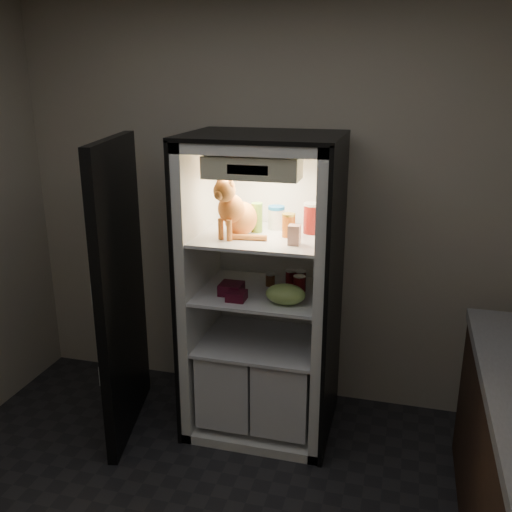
{
  "coord_description": "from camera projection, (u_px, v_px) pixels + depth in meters",
  "views": [
    {
      "loc": [
        0.8,
        -1.8,
        2.19
      ],
      "look_at": [
        -0.03,
        1.32,
        1.16
      ],
      "focal_mm": 40.0,
      "sensor_mm": 36.0,
      "label": 1
    }
  ],
  "objects": [
    {
      "name": "soda_can_b",
      "position": [
        300.0,
        281.0,
        3.43
      ],
      "size": [
        0.07,
        0.07,
        0.13
      ],
      "color": "black",
      "rests_on": "refrigerator"
    },
    {
      "name": "pepper_jar",
      "position": [
        312.0,
        218.0,
        3.36
      ],
      "size": [
        0.11,
        0.11,
        0.18
      ],
      "color": "maroon",
      "rests_on": "refrigerator"
    },
    {
      "name": "grape_bag",
      "position": [
        286.0,
        294.0,
        3.24
      ],
      "size": [
        0.23,
        0.17,
        0.12
      ],
      "primitive_type": "ellipsoid",
      "color": "#8FB655",
      "rests_on": "refrigerator"
    },
    {
      "name": "tabby_cat",
      "position": [
        236.0,
        212.0,
        3.29
      ],
      "size": [
        0.31,
        0.37,
        0.38
      ],
      "rotation": [
        0.0,
        0.0,
        -0.33
      ],
      "color": "#C55B19",
      "rests_on": "refrigerator"
    },
    {
      "name": "parmesan_shaker",
      "position": [
        257.0,
        218.0,
        3.39
      ],
      "size": [
        0.07,
        0.07,
        0.18
      ],
      "color": "#278F28",
      "rests_on": "refrigerator"
    },
    {
      "name": "refrigerator",
      "position": [
        264.0,
        309.0,
        3.56
      ],
      "size": [
        0.9,
        0.72,
        1.88
      ],
      "color": "white",
      "rests_on": "floor"
    },
    {
      "name": "fridge_door",
      "position": [
        121.0,
        294.0,
        3.48
      ],
      "size": [
        0.25,
        0.86,
        1.85
      ],
      "rotation": [
        0.0,
        0.0,
        0.22
      ],
      "color": "black",
      "rests_on": "floor"
    },
    {
      "name": "cream_carton",
      "position": [
        294.0,
        235.0,
        3.15
      ],
      "size": [
        0.06,
        0.06,
        0.11
      ],
      "primitive_type": "cube",
      "color": "beige",
      "rests_on": "refrigerator"
    },
    {
      "name": "soda_can_a",
      "position": [
        291.0,
        280.0,
        3.47
      ],
      "size": [
        0.06,
        0.06,
        0.12
      ],
      "color": "black",
      "rests_on": "refrigerator"
    },
    {
      "name": "berry_box_right",
      "position": [
        237.0,
        296.0,
        3.3
      ],
      "size": [
        0.11,
        0.11,
        0.05
      ],
      "primitive_type": "cube",
      "color": "#4D0C21",
      "rests_on": "refrigerator"
    },
    {
      "name": "berry_box_left",
      "position": [
        231.0,
        289.0,
        3.39
      ],
      "size": [
        0.13,
        0.13,
        0.07
      ],
      "primitive_type": "cube",
      "color": "#4D0C21",
      "rests_on": "refrigerator"
    },
    {
      "name": "room_shell",
      "position": [
        170.0,
        242.0,
        2.03
      ],
      "size": [
        3.6,
        3.6,
        3.6
      ],
      "color": "white",
      "rests_on": "floor"
    },
    {
      "name": "condiment_jar",
      "position": [
        270.0,
        279.0,
        3.52
      ],
      "size": [
        0.06,
        0.06,
        0.08
      ],
      "color": "#573019",
      "rests_on": "refrigerator"
    },
    {
      "name": "soda_can_c",
      "position": [
        299.0,
        287.0,
        3.33
      ],
      "size": [
        0.07,
        0.07,
        0.13
      ],
      "color": "black",
      "rests_on": "refrigerator"
    },
    {
      "name": "salsa_jar",
      "position": [
        289.0,
        225.0,
        3.29
      ],
      "size": [
        0.08,
        0.08,
        0.14
      ],
      "color": "maroon",
      "rests_on": "refrigerator"
    },
    {
      "name": "mayo_tub",
      "position": [
        276.0,
        217.0,
        3.46
      ],
      "size": [
        0.1,
        0.1,
        0.14
      ],
      "color": "white",
      "rests_on": "refrigerator"
    }
  ]
}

